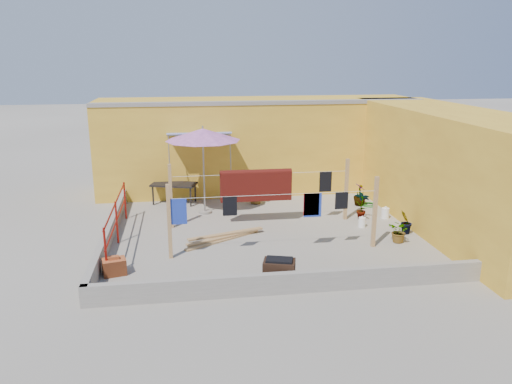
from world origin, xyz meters
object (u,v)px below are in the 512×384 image
(outdoor_table, at_px, (174,185))
(plant_back_a, at_px, (256,192))
(water_jug_a, at_px, (362,222))
(brazier, at_px, (279,272))
(brick_stack, at_px, (114,267))
(patio_umbrella, at_px, (203,135))
(white_basin, at_px, (283,262))
(water_jug_b, at_px, (385,213))
(green_hose, at_px, (369,205))

(outdoor_table, distance_m, plant_back_a, 2.66)
(water_jug_a, xyz_separation_m, plant_back_a, (-2.58, 2.74, 0.23))
(outdoor_table, bearing_deg, brazier, -70.98)
(brick_stack, height_order, water_jug_a, brick_stack)
(brazier, bearing_deg, plant_back_a, 86.08)
(patio_umbrella, xyz_separation_m, white_basin, (1.59, -4.12, -2.35))
(brick_stack, height_order, white_basin, brick_stack)
(outdoor_table, xyz_separation_m, brazier, (2.21, -6.40, -0.31))
(water_jug_b, bearing_deg, outdoor_table, 158.00)
(green_hose, relative_size, plant_back_a, 0.62)
(water_jug_a, bearing_deg, outdoor_table, 148.88)
(green_hose, bearing_deg, plant_back_a, 167.39)
(patio_umbrella, relative_size, green_hose, 5.88)
(patio_umbrella, bearing_deg, green_hose, -0.00)
(brick_stack, relative_size, water_jug_a, 1.79)
(outdoor_table, height_order, plant_back_a, plant_back_a)
(water_jug_a, xyz_separation_m, water_jug_b, (0.95, 0.65, 0.02))
(water_jug_b, bearing_deg, plant_back_a, 149.46)
(brick_stack, xyz_separation_m, water_jug_a, (6.45, 2.22, -0.05))
(water_jug_b, bearing_deg, white_basin, -142.13)
(water_jug_a, bearing_deg, brazier, -132.55)
(brick_stack, distance_m, plant_back_a, 6.29)
(outdoor_table, height_order, brick_stack, outdoor_table)
(plant_back_a, bearing_deg, outdoor_table, 171.30)
(patio_umbrella, relative_size, brazier, 3.59)
(outdoor_table, bearing_deg, water_jug_a, -31.12)
(patio_umbrella, xyz_separation_m, water_jug_a, (4.28, -1.95, -2.25))
(white_basin, bearing_deg, water_jug_a, 39.00)
(brazier, bearing_deg, water_jug_a, 47.45)
(brazier, bearing_deg, white_basin, 74.16)
(outdoor_table, bearing_deg, green_hose, -10.96)
(brick_stack, bearing_deg, white_basin, 0.74)
(plant_back_a, bearing_deg, water_jug_b, -30.54)
(brazier, relative_size, green_hose, 1.64)
(water_jug_b, distance_m, plant_back_a, 4.11)
(outdoor_table, distance_m, brick_stack, 5.52)
(brick_stack, height_order, plant_back_a, plant_back_a)
(patio_umbrella, bearing_deg, water_jug_a, -24.50)
(white_basin, relative_size, water_jug_a, 1.39)
(brick_stack, bearing_deg, water_jug_a, 19.02)
(water_jug_b, relative_size, plant_back_a, 0.48)
(white_basin, bearing_deg, brick_stack, -179.26)
(brick_stack, xyz_separation_m, green_hose, (7.40, 4.17, -0.15))
(white_basin, xyz_separation_m, water_jug_b, (3.64, 2.83, 0.12))
(patio_umbrella, xyz_separation_m, brazier, (1.28, -5.21, -2.10))
(water_jug_b, height_order, green_hose, water_jug_b)
(outdoor_table, xyz_separation_m, water_jug_a, (5.20, -3.14, -0.46))
(outdoor_table, xyz_separation_m, water_jug_b, (6.15, -2.49, -0.44))
(patio_umbrella, distance_m, brick_stack, 5.19)
(patio_umbrella, xyz_separation_m, green_hose, (5.23, -0.00, -2.36))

